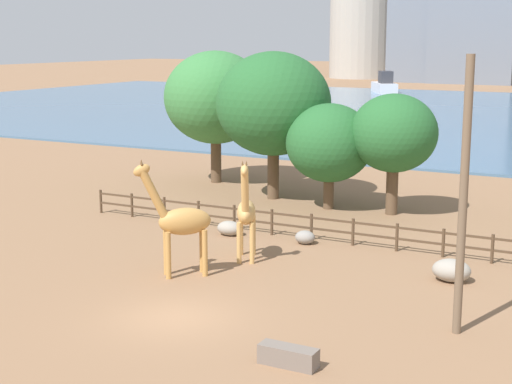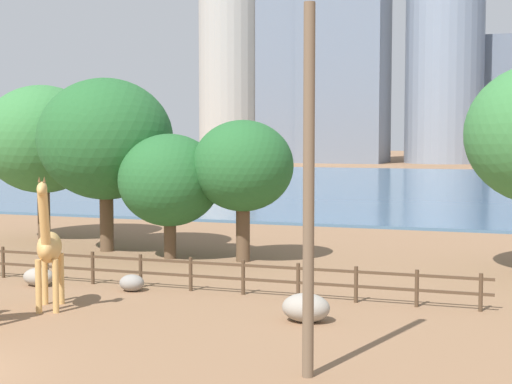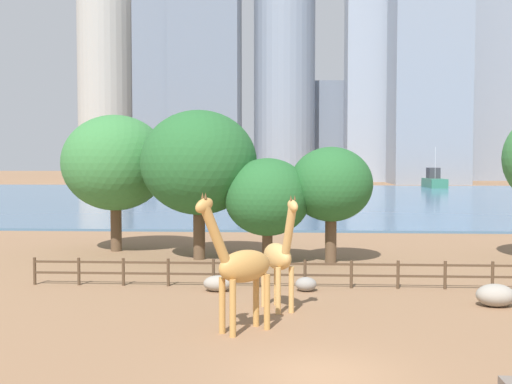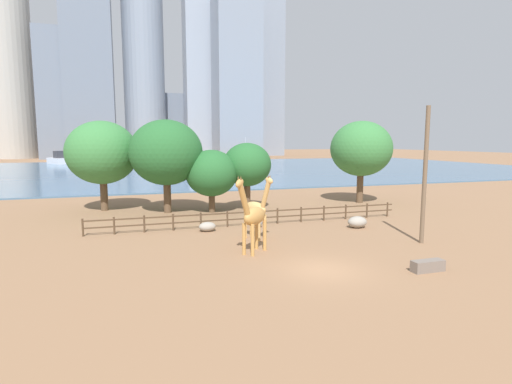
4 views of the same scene
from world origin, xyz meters
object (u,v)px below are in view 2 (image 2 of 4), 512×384
object	(u,v)px
boulder_near_fence	(39,277)
boulder_by_pole	(132,283)
utility_pole	(309,193)
boat_ferry	(253,161)
giraffe_companion	(49,247)
tree_left_small	(170,180)
tree_right_small	(42,140)
tree_right_tall	(106,139)
boulder_small	(306,308)
tree_left_large	(243,166)

from	to	relation	value
boulder_near_fence	boulder_by_pole	world-z (taller)	boulder_near_fence
utility_pole	boat_ferry	distance (m)	112.82
giraffe_companion	boulder_by_pole	size ratio (longest dim) A/B	4.83
giraffe_companion	boulder_near_fence	bearing A→B (deg)	-166.43
tree_left_small	tree_right_small	distance (m)	10.95
tree_right_tall	boulder_small	bearing A→B (deg)	-39.71
giraffe_companion	boulder_small	world-z (taller)	giraffe_companion
boulder_by_pole	tree_right_small	distance (m)	17.71
boulder_near_fence	tree_left_small	bearing A→B (deg)	76.33
tree_left_large	tree_left_small	world-z (taller)	tree_left_large
tree_left_small	boulder_small	bearing A→B (deg)	-46.88
giraffe_companion	tree_right_small	size ratio (longest dim) A/B	0.53
giraffe_companion	tree_left_large	bearing A→B (deg)	141.18
giraffe_companion	boulder_by_pole	xyz separation A→B (m)	(1.15, 3.72, -1.82)
boulder_by_pole	tree_left_large	world-z (taller)	tree_left_large
giraffe_companion	boulder_small	size ratio (longest dim) A/B	2.98
utility_pole	boulder_near_fence	bearing A→B (deg)	149.30
boulder_by_pole	tree_left_large	xyz separation A→B (m)	(1.59, 8.02, 4.16)
boulder_near_fence	tree_right_tall	xyz separation A→B (m)	(-2.15, 9.07, 5.36)
boulder_small	tree_right_small	world-z (taller)	tree_right_small
boulder_near_fence	tree_left_large	bearing A→B (deg)	56.06
giraffe_companion	boat_ferry	world-z (taller)	giraffe_companion
giraffe_companion	boulder_small	xyz separation A→B (m)	(8.74, 1.14, -1.68)
boulder_near_fence	tree_right_tall	distance (m)	10.76
tree_right_small	boulder_small	bearing A→B (deg)	-36.48
boulder_by_pole	tree_right_small	xyz separation A→B (m)	(-11.98, 11.89, 5.36)
tree_right_small	boat_ferry	xyz separation A→B (m)	(-17.42, 86.03, -4.20)
tree_right_tall	tree_right_small	distance (m)	6.61
boulder_by_pole	boat_ferry	size ratio (longest dim) A/B	0.11
utility_pole	boat_ferry	size ratio (longest dim) A/B	1.01
boulder_by_pole	tree_right_tall	bearing A→B (deg)	124.80
tree_left_large	utility_pole	bearing A→B (deg)	-64.80
boulder_small	boulder_near_fence	bearing A→B (deg)	168.66
tree_right_tall	boat_ferry	xyz separation A→B (m)	(-23.27, 89.11, -4.24)
utility_pole	tree_right_small	bearing A→B (deg)	136.65
utility_pole	tree_left_large	world-z (taller)	utility_pole
boulder_near_fence	giraffe_companion	bearing A→B (deg)	-50.74
tree_left_large	tree_left_small	distance (m)	3.71
giraffe_companion	boat_ferry	bearing A→B (deg)	169.85
tree_left_small	boulder_by_pole	bearing A→B (deg)	-75.19
tree_right_small	tree_right_tall	bearing A→B (deg)	-27.75
boulder_by_pole	tree_right_small	world-z (taller)	tree_right_small
giraffe_companion	utility_pole	xyz separation A→B (m)	(10.30, -4.33, 2.42)
boat_ferry	boulder_by_pole	bearing A→B (deg)	167.12
boulder_by_pole	tree_right_tall	world-z (taller)	tree_right_tall
utility_pole	boulder_by_pole	distance (m)	12.91
boulder_by_pole	tree_left_large	size ratio (longest dim) A/B	0.14
giraffe_companion	boulder_near_fence	size ratio (longest dim) A/B	3.59
boulder_by_pole	boat_ferry	world-z (taller)	boat_ferry
tree_left_large	tree_right_small	size ratio (longest dim) A/B	0.76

